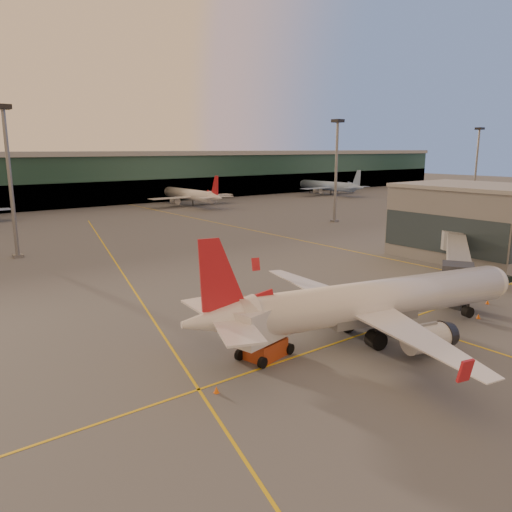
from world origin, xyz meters
TOP-DOWN VIEW (x-y plane):
  - ground at (0.00, 0.00)m, footprint 600.00×600.00m
  - taxi_markings at (-7.32, 44.49)m, footprint 100.12×173.00m
  - terminal at (0.00, 141.79)m, footprint 400.00×20.00m
  - gate_building at (41.93, 17.93)m, footprint 18.40×22.40m
  - mast_west_near at (-20.00, 66.00)m, footprint 2.40×2.40m
  - mast_east_near at (55.00, 62.00)m, footprint 2.40×2.40m
  - mast_east_far at (130.00, 66.00)m, footprint 2.40×2.40m
  - main_airplane at (-1.66, 4.03)m, footprint 37.02×33.71m
  - jet_bridge at (24.37, 10.10)m, footprint 25.75×17.33m
  - catering_truck at (-12.91, 6.62)m, footprint 6.86×4.07m
  - gpu_cart at (26.15, 5.16)m, footprint 2.19×1.38m
  - pushback_tug at (27.23, 6.90)m, footprint 3.46×1.96m
  - cone_nose at (18.60, 2.29)m, footprint 0.44×0.44m
  - cone_tail at (-19.91, 3.69)m, footprint 0.44×0.44m
  - cone_wing_left at (-3.61, 21.89)m, footprint 0.46×0.46m
  - cone_fwd at (12.66, 0.23)m, footprint 0.43×0.43m

SIDE VIEW (x-z plane):
  - ground at x=0.00m, z-range 0.00..0.00m
  - taxi_markings at x=-7.32m, z-range 0.00..0.01m
  - cone_fwd at x=12.66m, z-range -0.01..0.53m
  - cone_tail at x=-19.91m, z-range -0.01..0.55m
  - cone_nose at x=18.60m, z-range -0.01..0.55m
  - cone_wing_left at x=-3.61m, z-range -0.01..0.57m
  - gpu_cart at x=26.15m, z-range -0.02..1.23m
  - pushback_tug at x=27.23m, z-range -0.16..1.59m
  - catering_truck at x=-12.91m, z-range 0.34..5.32m
  - main_airplane at x=-1.66m, z-range -1.98..9.33m
  - jet_bridge at x=24.37m, z-range 1.08..6.76m
  - gate_building at x=41.93m, z-range -0.01..12.59m
  - terminal at x=0.00m, z-range -0.04..17.56m
  - mast_west_near at x=-20.00m, z-range 2.06..27.66m
  - mast_east_near at x=55.00m, z-range 2.06..27.66m
  - mast_east_far at x=130.00m, z-range 2.06..27.66m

